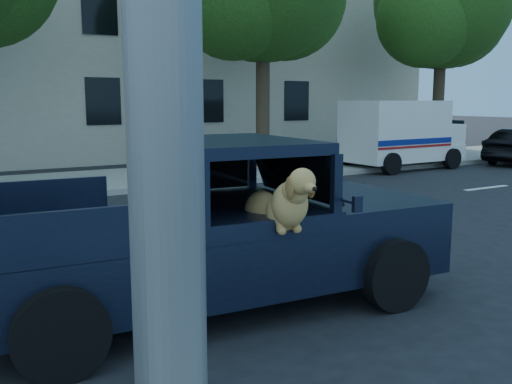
# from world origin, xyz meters

# --- Properties ---
(ground) EXTENTS (120.00, 120.00, 0.00)m
(ground) POSITION_xyz_m (0.00, 0.00, 0.00)
(ground) COLOR black
(ground) RESTS_ON ground
(far_sidewalk) EXTENTS (60.00, 4.00, 0.15)m
(far_sidewalk) POSITION_xyz_m (0.00, 9.20, 0.07)
(far_sidewalk) COLOR gray
(far_sidewalk) RESTS_ON ground
(lane_stripes) EXTENTS (21.60, 0.14, 0.01)m
(lane_stripes) POSITION_xyz_m (2.00, 3.40, 0.01)
(lane_stripes) COLOR silver
(lane_stripes) RESTS_ON ground
(street_tree_right) EXTENTS (6.00, 5.20, 8.60)m
(street_tree_right) POSITION_xyz_m (13.03, 9.62, 5.71)
(street_tree_right) COLOR #332619
(street_tree_right) RESTS_ON ground
(building_main) EXTENTS (26.00, 6.00, 9.00)m
(building_main) POSITION_xyz_m (3.00, 16.50, 4.50)
(building_main) COLOR beige
(building_main) RESTS_ON ground
(pickup_truck) EXTENTS (5.27, 2.80, 1.84)m
(pickup_truck) POSITION_xyz_m (-1.97, -0.61, 0.62)
(pickup_truck) COLOR black
(pickup_truck) RESTS_ON ground
(mail_truck) EXTENTS (4.13, 2.20, 2.22)m
(mail_truck) POSITION_xyz_m (9.04, 7.56, 0.97)
(mail_truck) COLOR silver
(mail_truck) RESTS_ON ground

